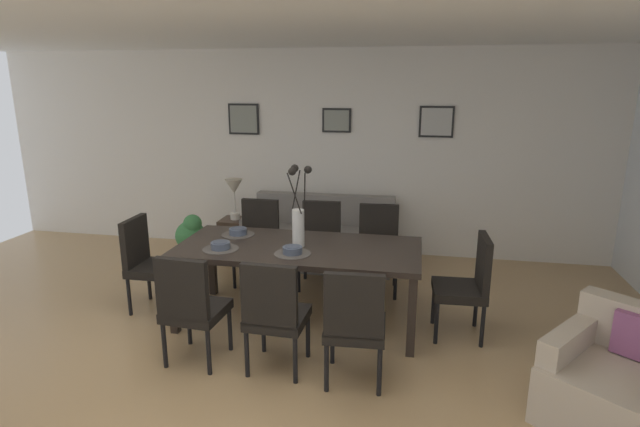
# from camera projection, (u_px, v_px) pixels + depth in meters

# --- Properties ---
(ground_plane) EXTENTS (9.00, 9.00, 0.00)m
(ground_plane) POSITION_uv_depth(u_px,v_px,m) (243.00, 382.00, 3.76)
(ground_plane) COLOR tan
(back_wall_panel) EXTENTS (9.00, 0.10, 2.60)m
(back_wall_panel) POSITION_uv_depth(u_px,v_px,m) (323.00, 152.00, 6.51)
(back_wall_panel) COLOR silver
(back_wall_panel) RESTS_ON ground
(ceiling_panel) EXTENTS (9.00, 7.20, 0.08)m
(ceiling_panel) POSITION_uv_depth(u_px,v_px,m) (248.00, 14.00, 3.47)
(ceiling_panel) COLOR white
(dining_table) EXTENTS (2.20, 0.99, 0.74)m
(dining_table) POSITION_uv_depth(u_px,v_px,m) (299.00, 253.00, 4.57)
(dining_table) COLOR black
(dining_table) RESTS_ON ground
(dining_chair_near_left) EXTENTS (0.47, 0.47, 0.92)m
(dining_chair_near_left) POSITION_uv_depth(u_px,v_px,m) (191.00, 304.00, 3.88)
(dining_chair_near_left) COLOR black
(dining_chair_near_left) RESTS_ON ground
(dining_chair_near_right) EXTENTS (0.44, 0.44, 0.92)m
(dining_chair_near_right) POSITION_uv_depth(u_px,v_px,m) (258.00, 237.00, 5.57)
(dining_chair_near_right) COLOR black
(dining_chair_near_right) RESTS_ON ground
(dining_chair_far_left) EXTENTS (0.45, 0.45, 0.92)m
(dining_chair_far_left) POSITION_uv_depth(u_px,v_px,m) (274.00, 311.00, 3.77)
(dining_chair_far_left) COLOR black
(dining_chair_far_left) RESTS_ON ground
(dining_chair_far_right) EXTENTS (0.46, 0.46, 0.92)m
(dining_chair_far_right) POSITION_uv_depth(u_px,v_px,m) (320.00, 240.00, 5.48)
(dining_chair_far_right) COLOR black
(dining_chair_far_right) RESTS_ON ground
(dining_chair_mid_left) EXTENTS (0.46, 0.46, 0.92)m
(dining_chair_mid_left) POSITION_uv_depth(u_px,v_px,m) (355.00, 321.00, 3.60)
(dining_chair_mid_left) COLOR black
(dining_chair_mid_left) RESTS_ON ground
(dining_chair_mid_right) EXTENTS (0.47, 0.47, 0.92)m
(dining_chair_mid_right) POSITION_uv_depth(u_px,v_px,m) (378.00, 244.00, 5.34)
(dining_chair_mid_right) COLOR black
(dining_chair_mid_right) RESTS_ON ground
(dining_chair_head_west) EXTENTS (0.45, 0.45, 0.92)m
(dining_chair_head_west) POSITION_uv_depth(u_px,v_px,m) (147.00, 259.00, 4.88)
(dining_chair_head_west) COLOR black
(dining_chair_head_west) RESTS_ON ground
(dining_chair_head_east) EXTENTS (0.46, 0.46, 0.92)m
(dining_chair_head_east) POSITION_uv_depth(u_px,v_px,m) (469.00, 281.00, 4.33)
(dining_chair_head_east) COLOR black
(dining_chair_head_east) RESTS_ON ground
(centerpiece_vase) EXTENTS (0.21, 0.23, 0.73)m
(centerpiece_vase) POSITION_uv_depth(u_px,v_px,m) (298.00, 216.00, 4.48)
(centerpiece_vase) COLOR silver
(centerpiece_vase) RESTS_ON dining_table
(placemat_near_left) EXTENTS (0.32, 0.32, 0.01)m
(placemat_near_left) POSITION_uv_depth(u_px,v_px,m) (221.00, 249.00, 4.46)
(placemat_near_left) COLOR #4C4742
(placemat_near_left) RESTS_ON dining_table
(bowl_near_left) EXTENTS (0.17, 0.17, 0.07)m
(bowl_near_left) POSITION_uv_depth(u_px,v_px,m) (220.00, 245.00, 4.45)
(bowl_near_left) COLOR #475166
(bowl_near_left) RESTS_ON dining_table
(placemat_near_right) EXTENTS (0.32, 0.32, 0.01)m
(placemat_near_right) POSITION_uv_depth(u_px,v_px,m) (238.00, 235.00, 4.88)
(placemat_near_right) COLOR #4C4742
(placemat_near_right) RESTS_ON dining_table
(bowl_near_right) EXTENTS (0.17, 0.17, 0.07)m
(bowl_near_right) POSITION_uv_depth(u_px,v_px,m) (238.00, 231.00, 4.87)
(bowl_near_right) COLOR #475166
(bowl_near_right) RESTS_ON dining_table
(placemat_far_left) EXTENTS (0.32, 0.32, 0.01)m
(placemat_far_left) POSITION_uv_depth(u_px,v_px,m) (293.00, 254.00, 4.34)
(placemat_far_left) COLOR #4C4742
(placemat_far_left) RESTS_ON dining_table
(bowl_far_left) EXTENTS (0.17, 0.17, 0.07)m
(bowl_far_left) POSITION_uv_depth(u_px,v_px,m) (292.00, 250.00, 4.33)
(bowl_far_left) COLOR #475166
(bowl_far_left) RESTS_ON dining_table
(sofa) EXTENTS (1.78, 0.84, 0.80)m
(sofa) POSITION_uv_depth(u_px,v_px,m) (321.00, 240.00, 6.23)
(sofa) COLOR gray
(sofa) RESTS_ON ground
(side_table) EXTENTS (0.36, 0.36, 0.52)m
(side_table) POSITION_uv_depth(u_px,v_px,m) (236.00, 239.00, 6.35)
(side_table) COLOR #3D2D23
(side_table) RESTS_ON ground
(table_lamp) EXTENTS (0.22, 0.22, 0.51)m
(table_lamp) POSITION_uv_depth(u_px,v_px,m) (234.00, 190.00, 6.19)
(table_lamp) COLOR beige
(table_lamp) RESTS_ON side_table
(armchair) EXTENTS (1.12, 1.12, 0.75)m
(armchair) POSITION_uv_depth(u_px,v_px,m) (622.00, 384.00, 3.24)
(armchair) COLOR #B7A893
(armchair) RESTS_ON ground
(framed_picture_left) EXTENTS (0.41, 0.03, 0.40)m
(framed_picture_left) POSITION_uv_depth(u_px,v_px,m) (244.00, 119.00, 6.54)
(framed_picture_left) COLOR black
(framed_picture_center) EXTENTS (0.36, 0.03, 0.30)m
(framed_picture_center) POSITION_uv_depth(u_px,v_px,m) (337.00, 120.00, 6.31)
(framed_picture_center) COLOR black
(framed_picture_right) EXTENTS (0.41, 0.03, 0.38)m
(framed_picture_right) POSITION_uv_depth(u_px,v_px,m) (436.00, 122.00, 6.08)
(framed_picture_right) COLOR black
(potted_plant) EXTENTS (0.36, 0.36, 0.67)m
(potted_plant) POSITION_uv_depth(u_px,v_px,m) (191.00, 238.00, 6.01)
(potted_plant) COLOR silver
(potted_plant) RESTS_ON ground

